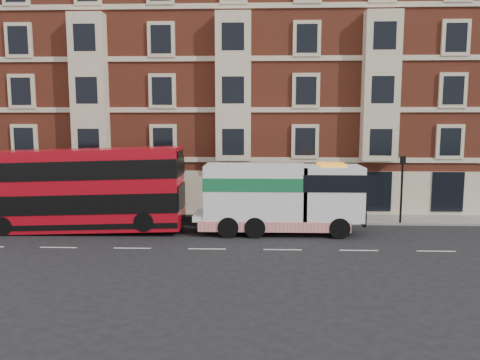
# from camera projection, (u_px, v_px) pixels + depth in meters

# --- Properties ---
(ground) EXTENTS (120.00, 120.00, 0.00)m
(ground) POSITION_uv_depth(u_px,v_px,m) (207.00, 249.00, 24.78)
(ground) COLOR black
(ground) RESTS_ON ground
(sidewalk) EXTENTS (90.00, 3.00, 0.15)m
(sidewalk) POSITION_uv_depth(u_px,v_px,m) (218.00, 218.00, 32.21)
(sidewalk) COLOR slate
(sidewalk) RESTS_ON ground
(victorian_terrace) EXTENTS (45.00, 12.00, 20.40)m
(victorian_terrace) POSITION_uv_depth(u_px,v_px,m) (231.00, 80.00, 38.35)
(victorian_terrace) COLOR brown
(victorian_terrace) RESTS_ON ground
(lamp_post_west) EXTENTS (0.35, 0.15, 4.35)m
(lamp_post_west) POSITION_uv_depth(u_px,v_px,m) (126.00, 183.00, 30.80)
(lamp_post_west) COLOR black
(lamp_post_west) RESTS_ON sidewalk
(lamp_post_east) EXTENTS (0.35, 0.15, 4.35)m
(lamp_post_east) POSITION_uv_depth(u_px,v_px,m) (402.00, 184.00, 30.16)
(lamp_post_east) COLOR black
(lamp_post_east) RESTS_ON sidewalk
(double_decker_bus) EXTENTS (12.43, 2.85, 5.03)m
(double_decker_bus) POSITION_uv_depth(u_px,v_px,m) (80.00, 188.00, 28.43)
(double_decker_bus) COLOR #A70915
(double_decker_bus) RESTS_ON ground
(tow_truck) EXTENTS (9.95, 2.94, 4.15)m
(tow_truck) POSITION_uv_depth(u_px,v_px,m) (278.00, 197.00, 28.06)
(tow_truck) COLOR white
(tow_truck) RESTS_ON ground
(pedestrian) EXTENTS (0.76, 0.67, 1.75)m
(pedestrian) POSITION_uv_depth(u_px,v_px,m) (95.00, 205.00, 31.90)
(pedestrian) COLOR black
(pedestrian) RESTS_ON sidewalk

